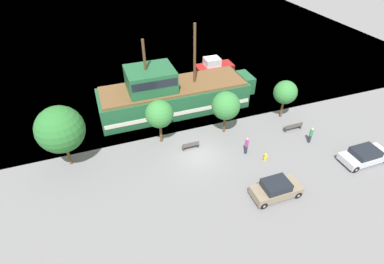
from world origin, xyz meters
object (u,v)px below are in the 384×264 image
parked_car_curb_front (276,189)px  pirate_ship (172,94)px  fire_hydrant (266,157)px  pedestrian_walking_far (246,145)px  bench_promenade_west (293,127)px  pedestrian_walking_near (311,135)px  moored_boat_dockside (214,66)px  parked_car_curb_mid (365,155)px  bench_promenade_east (191,145)px

parked_car_curb_front → pirate_ship: bearing=105.0°
fire_hydrant → pedestrian_walking_far: 1.95m
bench_promenade_west → pedestrian_walking_near: size_ratio=1.14×
moored_boat_dockside → fire_hydrant: 18.80m
moored_boat_dockside → bench_promenade_west: moored_boat_dockside is taller
parked_car_curb_mid → pedestrian_walking_far: (-9.40, 4.53, 0.23)m
parked_car_curb_mid → bench_promenade_east: (-13.98, 6.83, -0.24)m
pirate_ship → pedestrian_walking_near: pirate_ship is taller
pirate_ship → bench_promenade_east: 7.39m
bench_promenade_west → pedestrian_walking_near: pedestrian_walking_near is taller
pedestrian_walking_far → bench_promenade_west: bearing=14.0°
pedestrian_walking_far → fire_hydrant: bearing=-50.1°
parked_car_curb_mid → pedestrian_walking_far: bearing=154.3°
fire_hydrant → bench_promenade_west: 5.84m
parked_car_curb_front → bench_promenade_west: parked_car_curb_front is taller
pedestrian_walking_far → parked_car_curb_front: bearing=-92.6°
moored_boat_dockside → bench_promenade_east: (-8.65, -14.83, -0.24)m
fire_hydrant → bench_promenade_west: (5.01, 3.00, 0.04)m
pirate_ship → pedestrian_walking_near: bearing=-43.4°
pedestrian_walking_near → pedestrian_walking_far: bearing=174.4°
pirate_ship → parked_car_curb_front: (3.97, -14.86, -1.17)m
bench_promenade_east → pedestrian_walking_far: 5.15m
parked_car_curb_front → pedestrian_walking_near: (6.78, 4.70, 0.12)m
parked_car_curb_mid → pedestrian_walking_near: pedestrian_walking_near is taller
parked_car_curb_front → parked_car_curb_mid: parked_car_curb_front is taller
pirate_ship → pedestrian_walking_near: size_ratio=10.30×
bench_promenade_west → pirate_ship: bearing=142.6°
fire_hydrant → pedestrian_walking_near: 5.42m
moored_boat_dockside → pedestrian_walking_far: 17.61m
pedestrian_walking_near → pedestrian_walking_far: 6.58m
pirate_ship → bench_promenade_west: size_ratio=9.06×
pirate_ship → pedestrian_walking_far: bearing=-66.2°
fire_hydrant → pedestrian_walking_far: bearing=129.9°
fire_hydrant → pedestrian_walking_far: pedestrian_walking_far is taller
bench_promenade_east → parked_car_curb_mid: bearing=-26.0°
moored_boat_dockside → parked_car_curb_mid: 22.30m
moored_boat_dockside → parked_car_curb_front: moored_boat_dockside is taller
parked_car_curb_mid → fire_hydrant: bearing=159.4°
parked_car_curb_mid → bench_promenade_west: bearing=117.7°
moored_boat_dockside → bench_promenade_east: bearing=-120.3°
bench_promenade_east → bench_promenade_west: same height
pedestrian_walking_far → pedestrian_walking_near: bearing=-5.6°
parked_car_curb_front → fire_hydrant: parked_car_curb_front is taller
moored_boat_dockside → pedestrian_walking_near: moored_boat_dockside is taller
fire_hydrant → pedestrian_walking_near: pedestrian_walking_near is taller
moored_boat_dockside → bench_promenade_west: bearing=-82.2°
parked_car_curb_mid → bench_promenade_west: (-3.19, 6.08, -0.23)m
parked_car_curb_front → pedestrian_walking_far: pedestrian_walking_far is taller
bench_promenade_west → pedestrian_walking_near: (0.33, -2.19, 0.41)m
parked_car_curb_front → parked_car_curb_mid: (9.64, 0.81, -0.07)m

